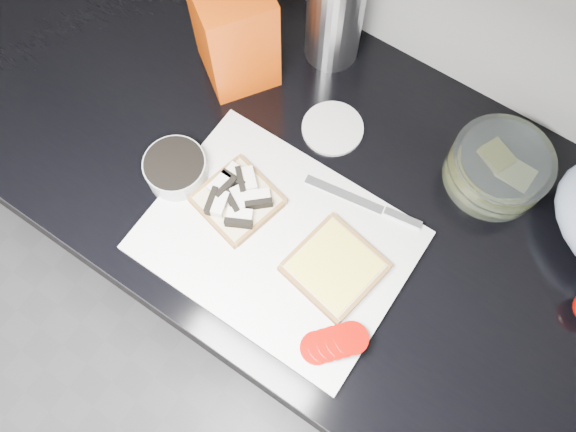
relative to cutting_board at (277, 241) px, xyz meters
The scene contains 12 objects.
base_cabinet 0.51m from the cutting_board, 42.44° to the left, with size 3.50×0.60×0.86m, color black.
countertop 0.19m from the cutting_board, 42.44° to the left, with size 3.50×0.64×0.04m, color black.
cutting_board is the anchor object (origin of this frame).
bread_left 0.09m from the cutting_board, 168.64° to the left, with size 0.14×0.14×0.04m.
bread_right 0.10m from the cutting_board, ahead, with size 0.15×0.15×0.02m.
tomato_slices 0.18m from the cutting_board, 28.64° to the right, with size 0.10×0.10×0.02m.
knife 0.17m from the cutting_board, 52.07° to the left, with size 0.20×0.04×0.01m.
seed_tub 0.20m from the cutting_board, behind, with size 0.10×0.10×0.05m.
tub_lid 0.22m from the cutting_board, 99.48° to the left, with size 0.11×0.11×0.01m, color silver.
glass_bowl 0.37m from the cutting_board, 51.91° to the left, with size 0.16×0.16×0.07m.
bread_bag 0.35m from the cutting_board, 136.11° to the left, with size 0.12×0.11×0.19m, color red.
steel_canister 0.39m from the cutting_board, 109.54° to the left, with size 0.10×0.10×0.23m, color #B1B2B6.
Camera 1 is at (0.03, 0.85, 1.74)m, focal length 35.00 mm.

